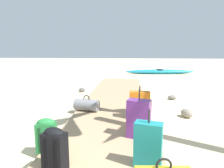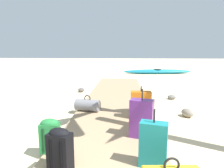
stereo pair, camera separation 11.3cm
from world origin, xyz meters
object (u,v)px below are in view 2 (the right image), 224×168
backpack_black (60,148)px  duffel_bag_grey (88,105)px  suitcase_orange (141,105)px  suitcase_purple (142,119)px  kayak (157,72)px  suitcase_teal (153,145)px  backpack_green (50,135)px

backpack_black → duffel_bag_grey: 2.52m
suitcase_orange → suitcase_purple: bearing=-93.7°
suitcase_orange → kayak: 9.08m
suitcase_teal → kayak: size_ratio=0.18×
suitcase_orange → duffel_bag_grey: suitcase_orange is taller
suitcase_purple → suitcase_orange: size_ratio=1.18×
suitcase_orange → backpack_green: 2.16m
suitcase_purple → backpack_green: suitcase_purple is taller
suitcase_teal → suitcase_purple: bearing=94.9°
backpack_green → kayak: bearing=73.1°
suitcase_purple → suitcase_orange: (0.06, 1.00, -0.03)m
suitcase_purple → kayak: suitcase_purple is taller
suitcase_orange → backpack_black: bearing=-119.3°
suitcase_teal → backpack_black: (-1.17, -0.16, -0.01)m
suitcase_teal → backpack_green: bearing=168.7°
suitcase_teal → suitcase_orange: 1.90m
suitcase_teal → backpack_green: suitcase_teal is taller
suitcase_purple → kayak: 10.07m
suitcase_purple → backpack_green: bearing=-156.4°
suitcase_purple → backpack_green: 1.51m
suitcase_teal → kayak: 10.94m
suitcase_teal → kayak: suitcase_teal is taller
suitcase_teal → suitcase_orange: size_ratio=1.07×
suitcase_orange → kayak: suitcase_orange is taller
suitcase_orange → duffel_bag_grey: size_ratio=1.12×
suitcase_teal → suitcase_orange: (-0.01, 1.90, -0.00)m
suitcase_purple → duffel_bag_grey: (-1.20, 1.45, -0.19)m
backpack_black → duffel_bag_grey: size_ratio=0.87×
suitcase_teal → backpack_green: (-1.46, 0.29, -0.03)m
backpack_green → duffel_bag_grey: bearing=84.9°
backpack_black → duffel_bag_grey: backpack_black is taller
backpack_green → duffel_bag_grey: (0.18, 2.06, -0.12)m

